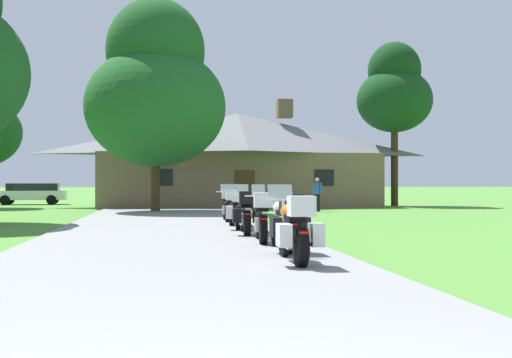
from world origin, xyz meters
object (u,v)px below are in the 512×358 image
(motorcycle_orange_nearest_to_camera, at_px, (295,230))
(tree_by_lodge_front, at_px, (156,90))
(motorcycle_silver_farthest_in_row, at_px, (227,205))
(motorcycle_red_fifth_in_row, at_px, (238,210))
(motorcycle_white_second_in_row, at_px, (285,223))
(parked_white_suv_far_left, at_px, (31,193))
(motorcycle_orange_third_in_row, at_px, (261,217))
(tree_right_of_lodge, at_px, (394,92))
(bystander_blue_shirt_near_lodge, at_px, (317,193))
(motorcycle_black_sixth_in_row, at_px, (231,207))
(motorcycle_white_fourth_in_row, at_px, (246,213))

(motorcycle_orange_nearest_to_camera, bearing_deg, tree_by_lodge_front, 97.46)
(motorcycle_silver_farthest_in_row, bearing_deg, motorcycle_orange_nearest_to_camera, -88.67)
(motorcycle_orange_nearest_to_camera, relative_size, motorcycle_red_fifth_in_row, 1.00)
(motorcycle_white_second_in_row, bearing_deg, motorcycle_red_fifth_in_row, 90.99)
(motorcycle_red_fifth_in_row, distance_m, parked_white_suv_far_left, 27.47)
(motorcycle_red_fifth_in_row, relative_size, motorcycle_silver_farthest_in_row, 1.00)
(motorcycle_orange_nearest_to_camera, distance_m, motorcycle_silver_farthest_in_row, 12.05)
(motorcycle_orange_nearest_to_camera, height_order, motorcycle_orange_third_in_row, same)
(motorcycle_red_fifth_in_row, height_order, tree_by_lodge_front, tree_by_lodge_front)
(motorcycle_silver_farthest_in_row, xyz_separation_m, parked_white_suv_far_left, (-10.83, 21.29, 0.16))
(tree_right_of_lodge, bearing_deg, bystander_blue_shirt_near_lodge, -133.18)
(motorcycle_orange_nearest_to_camera, height_order, tree_by_lodge_front, tree_by_lodge_front)
(motorcycle_black_sixth_in_row, relative_size, tree_by_lodge_front, 0.20)
(motorcycle_orange_nearest_to_camera, relative_size, motorcycle_black_sixth_in_row, 1.00)
(motorcycle_white_fourth_in_row, bearing_deg, parked_white_suv_far_left, 114.25)
(motorcycle_white_fourth_in_row, bearing_deg, motorcycle_silver_farthest_in_row, 91.78)
(motorcycle_red_fifth_in_row, bearing_deg, motorcycle_white_second_in_row, -82.11)
(motorcycle_white_second_in_row, distance_m, tree_right_of_lodge, 28.76)
(motorcycle_white_second_in_row, bearing_deg, motorcycle_black_sixth_in_row, 90.49)
(motorcycle_orange_nearest_to_camera, bearing_deg, tree_right_of_lodge, 66.64)
(tree_right_of_lodge, distance_m, parked_white_suv_far_left, 24.42)
(motorcycle_orange_third_in_row, relative_size, motorcycle_red_fifth_in_row, 1.00)
(motorcycle_orange_nearest_to_camera, height_order, motorcycle_red_fifth_in_row, same)
(bystander_blue_shirt_near_lodge, bearing_deg, tree_by_lodge_front, 54.08)
(motorcycle_orange_nearest_to_camera, distance_m, motorcycle_red_fifth_in_row, 8.07)
(motorcycle_orange_nearest_to_camera, distance_m, motorcycle_white_fourth_in_row, 6.11)
(motorcycle_orange_third_in_row, bearing_deg, motorcycle_white_second_in_row, -80.45)
(parked_white_suv_far_left, bearing_deg, motorcycle_orange_nearest_to_camera, -165.80)
(motorcycle_white_second_in_row, height_order, motorcycle_orange_third_in_row, same)
(motorcycle_white_fourth_in_row, height_order, parked_white_suv_far_left, parked_white_suv_far_left)
(motorcycle_silver_farthest_in_row, distance_m, bystander_blue_shirt_near_lodge, 9.72)
(bystander_blue_shirt_near_lodge, distance_m, tree_by_lodge_front, 9.29)
(tree_right_of_lodge, bearing_deg, motorcycle_black_sixth_in_row, -124.87)
(motorcycle_black_sixth_in_row, xyz_separation_m, motorcycle_silver_farthest_in_row, (0.04, 2.00, 0.00))
(motorcycle_orange_nearest_to_camera, bearing_deg, motorcycle_red_fifth_in_row, 90.28)
(motorcycle_silver_farthest_in_row, distance_m, tree_by_lodge_front, 10.15)
(motorcycle_white_fourth_in_row, bearing_deg, tree_right_of_lodge, 63.06)
(motorcycle_orange_third_in_row, xyz_separation_m, tree_right_of_lodge, (12.02, 23.43, 6.46))
(motorcycle_orange_third_in_row, relative_size, motorcycle_white_fourth_in_row, 1.00)
(motorcycle_orange_nearest_to_camera, xyz_separation_m, motorcycle_red_fifth_in_row, (0.03, 8.07, 0.00))
(motorcycle_white_fourth_in_row, height_order, motorcycle_red_fifth_in_row, same)
(motorcycle_white_second_in_row, height_order, motorcycle_red_fifth_in_row, same)
(tree_right_of_lodge, bearing_deg, parked_white_suv_far_left, 165.17)
(motorcycle_white_second_in_row, distance_m, parked_white_suv_far_left, 33.29)
(motorcycle_orange_nearest_to_camera, height_order, tree_right_of_lodge, tree_right_of_lodge)
(motorcycle_white_second_in_row, height_order, tree_right_of_lodge, tree_right_of_lodge)
(motorcycle_white_fourth_in_row, bearing_deg, motorcycle_orange_nearest_to_camera, -87.10)
(motorcycle_orange_third_in_row, relative_size, parked_white_suv_far_left, 0.44)
(motorcycle_red_fifth_in_row, xyz_separation_m, tree_by_lodge_front, (-2.52, 12.29, 5.24))
(motorcycle_black_sixth_in_row, height_order, tree_by_lodge_front, tree_by_lodge_front)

